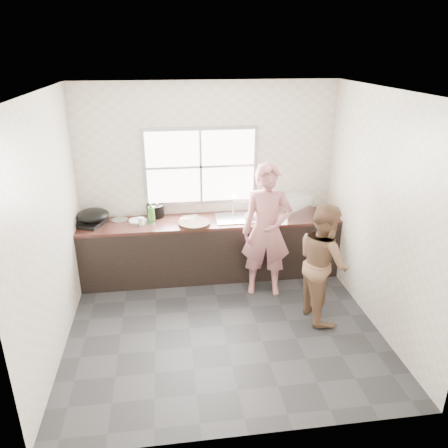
{
  "coord_description": "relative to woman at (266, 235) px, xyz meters",
  "views": [
    {
      "loc": [
        -0.58,
        -4.33,
        3.1
      ],
      "look_at": [
        0.1,
        0.65,
        1.05
      ],
      "focal_mm": 35.0,
      "sensor_mm": 36.0,
      "label": 1
    }
  ],
  "objects": [
    {
      "name": "bowl_held",
      "position": [
        -0.11,
        0.54,
        0.07
      ],
      "size": [
        0.22,
        0.22,
        0.07
      ],
      "primitive_type": "imported",
      "rotation": [
        0.0,
        0.0,
        0.08
      ],
      "color": "white",
      "rests_on": "countertop"
    },
    {
      "name": "dish_rack",
      "position": [
        0.53,
        0.58,
        0.18
      ],
      "size": [
        0.47,
        0.4,
        0.3
      ],
      "primitive_type": "cube",
      "rotation": [
        0.0,
        0.0,
        0.32
      ],
      "color": "silver",
      "rests_on": "countertop"
    },
    {
      "name": "person_side",
      "position": [
        0.54,
        -0.66,
        -0.1
      ],
      "size": [
        0.62,
        0.76,
        1.46
      ],
      "primitive_type": "imported",
      "rotation": [
        0.0,
        0.0,
        1.67
      ],
      "color": "brown",
      "rests_on": "floor"
    },
    {
      "name": "bowl_crabs",
      "position": [
        0.02,
        0.55,
        0.07
      ],
      "size": [
        0.22,
        0.22,
        0.07
      ],
      "primitive_type": "imported",
      "rotation": [
        0.0,
        0.0,
        0.01
      ],
      "color": "white",
      "rests_on": "countertop"
    },
    {
      "name": "wall_back",
      "position": [
        -0.67,
        0.87,
        0.52
      ],
      "size": [
        3.6,
        0.01,
        2.7
      ],
      "primitive_type": "cube",
      "color": "beige",
      "rests_on": "ground"
    },
    {
      "name": "bottle_brown_short",
      "position": [
        -1.4,
        0.78,
        0.12
      ],
      "size": [
        0.15,
        0.15,
        0.18
      ],
      "primitive_type": "imported",
      "rotation": [
        0.0,
        0.0,
        0.05
      ],
      "color": "#3E240F",
      "rests_on": "countertop"
    },
    {
      "name": "window_frame",
      "position": [
        -0.77,
        0.85,
        0.72
      ],
      "size": [
        1.6,
        0.05,
        1.1
      ],
      "primitive_type": "cube",
      "color": "#9EA0A5",
      "rests_on": "wall_back"
    },
    {
      "name": "pot_lid_right",
      "position": [
        -1.54,
        0.57,
        0.04
      ],
      "size": [
        0.29,
        0.29,
        0.01
      ],
      "primitive_type": "cylinder",
      "rotation": [
        0.0,
        0.0,
        0.43
      ],
      "color": "#A7A9AE",
      "rests_on": "countertop"
    },
    {
      "name": "wok",
      "position": [
        -2.26,
        0.58,
        0.17
      ],
      "size": [
        0.53,
        0.53,
        0.16
      ],
      "primitive_type": "ellipsoid",
      "rotation": [
        0.0,
        0.0,
        0.27
      ],
      "color": "black",
      "rests_on": "burner"
    },
    {
      "name": "glass_jar",
      "position": [
        -1.62,
        0.49,
        0.09
      ],
      "size": [
        0.08,
        0.08,
        0.11
      ],
      "primitive_type": "cylinder",
      "rotation": [
        0.0,
        0.0,
        0.1
      ],
      "color": "silver",
      "rests_on": "countertop"
    },
    {
      "name": "bottle_brown_tall",
      "position": [
        -1.4,
        0.76,
        0.13
      ],
      "size": [
        0.1,
        0.11,
        0.19
      ],
      "primitive_type": "imported",
      "rotation": [
        0.0,
        0.0,
        -0.21
      ],
      "color": "#3F1C0F",
      "rests_on": "countertop"
    },
    {
      "name": "countertop",
      "position": [
        -0.67,
        0.55,
        0.01
      ],
      "size": [
        3.6,
        0.64,
        0.04
      ],
      "primitive_type": "cube",
      "color": "#3A1D17",
      "rests_on": "cabinet"
    },
    {
      "name": "burner",
      "position": [
        -2.32,
        0.59,
        0.06
      ],
      "size": [
        0.49,
        0.49,
        0.06
      ],
      "primitive_type": "cube",
      "rotation": [
        0.0,
        0.0,
        -0.41
      ],
      "color": "black",
      "rests_on": "countertop"
    },
    {
      "name": "cutting_board",
      "position": [
        -0.91,
        0.4,
        0.05
      ],
      "size": [
        0.56,
        0.56,
        0.04
      ],
      "primitive_type": "cylinder",
      "rotation": [
        0.0,
        0.0,
        0.36
      ],
      "color": "black",
      "rests_on": "countertop"
    },
    {
      "name": "plate_food",
      "position": [
        -1.67,
        0.64,
        0.04
      ],
      "size": [
        0.3,
        0.3,
        0.02
      ],
      "primitive_type": "cylinder",
      "rotation": [
        0.0,
        0.0,
        0.27
      ],
      "color": "white",
      "rests_on": "countertop"
    },
    {
      "name": "sink",
      "position": [
        -0.32,
        0.55,
        0.04
      ],
      "size": [
        0.55,
        0.45,
        0.02
      ],
      "primitive_type": "cube",
      "color": "silver",
      "rests_on": "countertop"
    },
    {
      "name": "black_pot",
      "position": [
        -1.43,
        0.78,
        0.12
      ],
      "size": [
        0.31,
        0.31,
        0.17
      ],
      "primitive_type": "cylinder",
      "rotation": [
        0.0,
        0.0,
        -0.33
      ],
      "color": "black",
      "rests_on": "countertop"
    },
    {
      "name": "woman",
      "position": [
        0.0,
        0.0,
        0.0
      ],
      "size": [
        0.66,
        0.5,
        1.65
      ],
      "primitive_type": "imported",
      "rotation": [
        0.0,
        0.0,
        -0.17
      ],
      "color": "#C4767B",
      "rests_on": "floor"
    },
    {
      "name": "faucet",
      "position": [
        -0.32,
        0.75,
        0.18
      ],
      "size": [
        0.02,
        0.02,
        0.3
      ],
      "primitive_type": "cylinder",
      "color": "silver",
      "rests_on": "countertop"
    },
    {
      "name": "pot_lid_left",
      "position": [
        -1.93,
        0.71,
        0.04
      ],
      "size": [
        0.3,
        0.3,
        0.01
      ],
      "primitive_type": "cylinder",
      "rotation": [
        0.0,
        0.0,
        -0.43
      ],
      "color": "#B2B3B9",
      "rests_on": "countertop"
    },
    {
      "name": "bottle_green",
      "position": [
        -1.48,
        0.63,
        0.17
      ],
      "size": [
        0.11,
        0.11,
        0.27
      ],
      "primitive_type": "imported",
      "rotation": [
        0.0,
        0.0,
        0.06
      ],
      "color": "#3A7D29",
      "rests_on": "countertop"
    },
    {
      "name": "bowl_mince",
      "position": [
        -1.0,
        0.52,
        0.06
      ],
      "size": [
        0.25,
        0.25,
        0.05
      ],
      "primitive_type": "imported",
      "rotation": [
        0.0,
        0.0,
        -0.42
      ],
      "color": "silver",
      "rests_on": "countertop"
    },
    {
      "name": "ceiling",
      "position": [
        -0.67,
        -0.74,
        1.88
      ],
      "size": [
        3.6,
        3.2,
        0.01
      ],
      "primitive_type": "cube",
      "color": "silver",
      "rests_on": "wall_back"
    },
    {
      "name": "cabinet",
      "position": [
        -0.67,
        0.55,
        -0.42
      ],
      "size": [
        3.6,
        0.62,
        0.82
      ],
      "primitive_type": "cube",
      "color": "black",
      "rests_on": "floor"
    },
    {
      "name": "wall_left",
      "position": [
        -2.47,
        -0.74,
        0.52
      ],
      "size": [
        0.01,
        3.2,
        2.7
      ],
      "primitive_type": "cube",
      "color": "beige",
      "rests_on": "ground"
    },
    {
      "name": "wall_right",
      "position": [
        1.14,
        -0.74,
        0.52
      ],
      "size": [
        0.01,
        3.2,
        2.7
      ],
      "primitive_type": "cube",
      "color": "beige",
      "rests_on": "ground"
    },
    {
      "name": "floor",
      "position": [
        -0.67,
        -0.74,
        -0.83
      ],
      "size": [
        3.6,
        3.2,
        0.01
      ],
      "primitive_type": "cube",
      "color": "#29292B",
      "rests_on": "ground"
    },
    {
      "name": "cleaver",
      "position": [
        -0.95,
        0.62,
        0.08
      ],
      "size": [
        0.22,
        0.13,
        0.01
      ],
      "primitive_type": "cube",
      "rotation": [
        0.0,
        0.0,
        0.11
      ],
      "color": "silver",
      "rests_on": "cutting_board"
    },
    {
      "name": "wall_front",
      "position": [
        -0.67,
        -2.34,
        0.52
      ],
      "size": [
        3.6,
        0.01,
        2.7
      ],
      "primitive_type": "cube",
      "color": "beige",
      "rests_on": "ground"
    },
    {
      "name": "window_glazing",
      "position": [
        -0.77,
        0.83,
        0.72
      ],
      "size": [
        1.5,
        0.01,
        1.0
      ],
      "primitive_type": "cube",
      "color": "white",
      "rests_on": "window_frame"
    }
  ]
}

